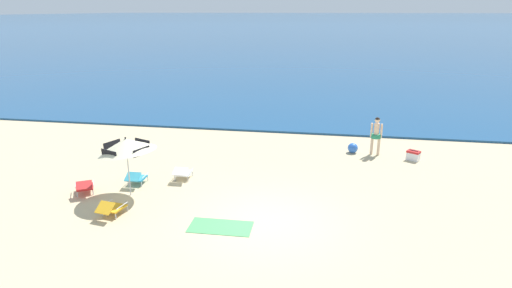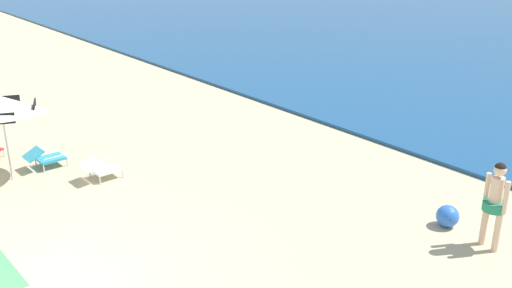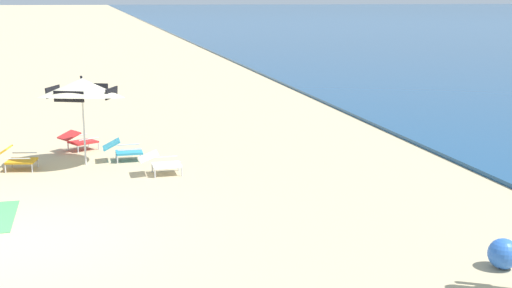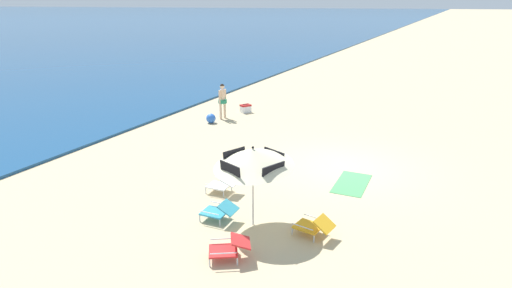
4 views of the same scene
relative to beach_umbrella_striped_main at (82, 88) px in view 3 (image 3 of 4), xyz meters
The scene contains 7 objects.
ground_plane 5.16m from the beach_umbrella_striped_main, 12.04° to the right, with size 800.00×800.00×0.00m, color tan.
beach_umbrella_striped_main is the anchor object (origin of this frame).
lounge_chair_under_umbrella 2.11m from the beach_umbrella_striped_main, 85.51° to the right, with size 0.68×0.97×0.53m.
lounge_chair_beside_umbrella 2.14m from the beach_umbrella_striped_main, behind, with size 0.89×1.01×0.51m.
lounge_chair_facing_sea 1.71m from the beach_umbrella_striped_main, 102.20° to the left, with size 0.60×0.90×0.52m.
lounge_chair_spare_folded 2.50m from the beach_umbrella_striped_main, 51.05° to the left, with size 0.60×0.89×0.51m.
beach_ball 9.56m from the beach_umbrella_striped_main, 37.34° to the left, with size 0.43×0.43×0.43m, color blue.
Camera 3 is at (10.54, 1.36, 3.69)m, focal length 47.25 mm.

